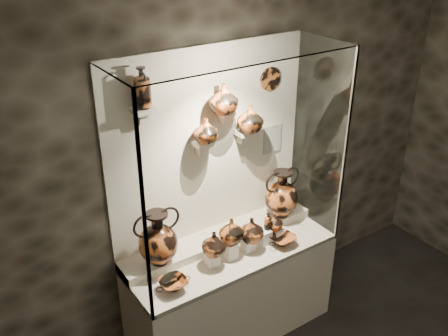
# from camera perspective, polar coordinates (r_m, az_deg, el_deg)

# --- Properties ---
(wall_back) EXTENTS (5.00, 0.02, 3.20)m
(wall_back) POSITION_cam_1_polar(r_m,az_deg,el_deg) (3.82, -1.76, 2.23)
(wall_back) COLOR #2A241A
(wall_back) RESTS_ON ground
(plinth) EXTENTS (1.70, 0.60, 0.80)m
(plinth) POSITION_cam_1_polar(r_m,az_deg,el_deg) (4.25, 0.87, -14.20)
(plinth) COLOR beige
(plinth) RESTS_ON floor
(front_tier) EXTENTS (1.68, 0.58, 0.03)m
(front_tier) POSITION_cam_1_polar(r_m,az_deg,el_deg) (3.99, 0.91, -9.70)
(front_tier) COLOR beige
(front_tier) RESTS_ON plinth
(rear_tier) EXTENTS (1.70, 0.25, 0.10)m
(rear_tier) POSITION_cam_1_polar(r_m,az_deg,el_deg) (4.08, -0.51, -8.09)
(rear_tier) COLOR beige
(rear_tier) RESTS_ON plinth
(back_panel) EXTENTS (1.70, 0.03, 1.60)m
(back_panel) POSITION_cam_1_polar(r_m,az_deg,el_deg) (3.81, -1.72, 2.20)
(back_panel) COLOR beige
(back_panel) RESTS_ON plinth
(glass_front) EXTENTS (1.70, 0.01, 1.60)m
(glass_front) POSITION_cam_1_polar(r_m,az_deg,el_deg) (3.36, 3.89, -1.40)
(glass_front) COLOR white
(glass_front) RESTS_ON plinth
(glass_left) EXTENTS (0.01, 0.60, 1.60)m
(glass_left) POSITION_cam_1_polar(r_m,az_deg,el_deg) (3.22, -11.46, -3.30)
(glass_left) COLOR white
(glass_left) RESTS_ON plinth
(glass_right) EXTENTS (0.01, 0.60, 1.60)m
(glass_right) POSITION_cam_1_polar(r_m,az_deg,el_deg) (4.08, 10.81, 3.41)
(glass_right) COLOR white
(glass_right) RESTS_ON plinth
(glass_top) EXTENTS (1.70, 0.60, 0.01)m
(glass_top) POSITION_cam_1_polar(r_m,az_deg,el_deg) (3.30, 1.11, 12.94)
(glass_top) COLOR white
(glass_top) RESTS_ON back_panel
(frame_post_left) EXTENTS (0.02, 0.02, 1.60)m
(frame_post_left) POSITION_cam_1_polar(r_m,az_deg,el_deg) (2.99, -9.11, -5.61)
(frame_post_left) COLOR gray
(frame_post_left) RESTS_ON plinth
(frame_post_right) EXTENTS (0.02, 0.02, 1.60)m
(frame_post_right) POSITION_cam_1_polar(r_m,az_deg,el_deg) (3.89, 13.69, 1.95)
(frame_post_right) COLOR gray
(frame_post_right) RESTS_ON plinth
(pedestal_a) EXTENTS (0.09, 0.09, 0.10)m
(pedestal_a) POSITION_cam_1_polar(r_m,az_deg,el_deg) (3.82, -1.41, -10.38)
(pedestal_a) COLOR silver
(pedestal_a) RESTS_ON front_tier
(pedestal_b) EXTENTS (0.09, 0.09, 0.13)m
(pedestal_b) POSITION_cam_1_polar(r_m,az_deg,el_deg) (3.88, 0.73, -9.36)
(pedestal_b) COLOR silver
(pedestal_b) RESTS_ON front_tier
(pedestal_c) EXTENTS (0.09, 0.09, 0.09)m
(pedestal_c) POSITION_cam_1_polar(r_m,az_deg,el_deg) (3.98, 2.77, -8.77)
(pedestal_c) COLOR silver
(pedestal_c) RESTS_ON front_tier
(pedestal_d) EXTENTS (0.09, 0.09, 0.12)m
(pedestal_d) POSITION_cam_1_polar(r_m,az_deg,el_deg) (4.05, 4.61, -7.84)
(pedestal_d) COLOR silver
(pedestal_d) RESTS_ON front_tier
(pedestal_e) EXTENTS (0.09, 0.09, 0.08)m
(pedestal_e) POSITION_cam_1_polar(r_m,az_deg,el_deg) (4.14, 6.14, -7.43)
(pedestal_e) COLOR silver
(pedestal_e) RESTS_ON front_tier
(bracket_ul) EXTENTS (0.14, 0.12, 0.04)m
(bracket_ul) POSITION_cam_1_polar(r_m,az_deg,el_deg) (3.34, -9.16, 6.55)
(bracket_ul) COLOR beige
(bracket_ul) RESTS_ON back_panel
(bracket_ca) EXTENTS (0.14, 0.12, 0.04)m
(bracket_ca) POSITION_cam_1_polar(r_m,az_deg,el_deg) (3.66, -2.43, 2.85)
(bracket_ca) COLOR beige
(bracket_ca) RESTS_ON back_panel
(bracket_cb) EXTENTS (0.10, 0.12, 0.04)m
(bracket_cb) POSITION_cam_1_polar(r_m,az_deg,el_deg) (3.69, 0.17, 6.40)
(bracket_cb) COLOR beige
(bracket_cb) RESTS_ON back_panel
(bracket_cc) EXTENTS (0.14, 0.12, 0.04)m
(bracket_cc) POSITION_cam_1_polar(r_m,az_deg,el_deg) (3.86, 2.38, 4.14)
(bracket_cc) COLOR beige
(bracket_cc) RESTS_ON back_panel
(amphora_left) EXTENTS (0.44, 0.44, 0.43)m
(amphora_left) POSITION_cam_1_polar(r_m,az_deg,el_deg) (3.66, -7.55, -7.92)
(amphora_left) COLOR #B95723
(amphora_left) RESTS_ON rear_tier
(amphora_right) EXTENTS (0.37, 0.37, 0.42)m
(amphora_right) POSITION_cam_1_polar(r_m,az_deg,el_deg) (4.21, 6.59, -2.91)
(amphora_right) COLOR #B95723
(amphora_right) RESTS_ON rear_tier
(jug_a) EXTENTS (0.23, 0.23, 0.20)m
(jug_a) POSITION_cam_1_polar(r_m,az_deg,el_deg) (3.72, -1.16, -8.63)
(jug_a) COLOR #B95723
(jug_a) RESTS_ON pedestal_a
(jug_b) EXTENTS (0.20, 0.20, 0.20)m
(jug_b) POSITION_cam_1_polar(r_m,az_deg,el_deg) (3.80, 0.83, -7.16)
(jug_b) COLOR #B24F1F
(jug_b) RESTS_ON pedestal_b
(jug_c) EXTENTS (0.26, 0.26, 0.20)m
(jug_c) POSITION_cam_1_polar(r_m,az_deg,el_deg) (3.89, 3.14, -7.05)
(jug_c) COLOR #B95723
(jug_c) RESTS_ON pedestal_c
(jug_e) EXTENTS (0.15, 0.15, 0.14)m
(jug_e) POSITION_cam_1_polar(r_m,az_deg,el_deg) (4.07, 5.80, -6.18)
(jug_e) COLOR #B95723
(jug_e) RESTS_ON pedestal_e
(lekythos_small) EXTENTS (0.08, 0.08, 0.16)m
(lekythos_small) POSITION_cam_1_polar(r_m,az_deg,el_deg) (3.99, 5.01, -5.96)
(lekythos_small) COLOR #B24F1F
(lekythos_small) RESTS_ON pedestal_d
(kylix_left) EXTENTS (0.30, 0.27, 0.10)m
(kylix_left) POSITION_cam_1_polar(r_m,az_deg,el_deg) (3.61, -5.83, -13.00)
(kylix_left) COLOR #B24F1F
(kylix_left) RESTS_ON front_tier
(kylix_right) EXTENTS (0.30, 0.27, 0.10)m
(kylix_right) POSITION_cam_1_polar(r_m,az_deg,el_deg) (4.05, 6.66, -8.11)
(kylix_right) COLOR #B95723
(kylix_right) RESTS_ON front_tier
(lekythos_tall) EXTENTS (0.14, 0.14, 0.30)m
(lekythos_tall) POSITION_cam_1_polar(r_m,az_deg,el_deg) (3.27, -9.36, 9.27)
(lekythos_tall) COLOR #B95723
(lekythos_tall) RESTS_ON bracket_ul
(ovoid_vase_a) EXTENTS (0.19, 0.19, 0.19)m
(ovoid_vase_a) POSITION_cam_1_polar(r_m,az_deg,el_deg) (3.59, -2.08, 4.28)
(ovoid_vase_a) COLOR #B24F1F
(ovoid_vase_a) RESTS_ON bracket_ca
(ovoid_vase_b) EXTENTS (0.22, 0.22, 0.22)m
(ovoid_vase_b) POSITION_cam_1_polar(r_m,az_deg,el_deg) (3.57, -0.06, 7.90)
(ovoid_vase_b) COLOR #B24F1F
(ovoid_vase_b) RESTS_ON bracket_cb
(ovoid_vase_c) EXTENTS (0.25, 0.25, 0.21)m
(ovoid_vase_c) POSITION_cam_1_polar(r_m,az_deg,el_deg) (3.78, 2.99, 5.65)
(ovoid_vase_c) COLOR #B24F1F
(ovoid_vase_c) RESTS_ON bracket_cc
(wall_plate) EXTENTS (0.19, 0.02, 0.19)m
(wall_plate) POSITION_cam_1_polar(r_m,az_deg,el_deg) (3.93, 5.29, 10.11)
(wall_plate) COLOR #9A4D1E
(wall_plate) RESTS_ON back_panel
(info_placard) EXTENTS (0.18, 0.01, 0.24)m
(info_placard) POSITION_cam_1_polar(r_m,az_deg,el_deg) (4.15, 5.52, 3.34)
(info_placard) COLOR beige
(info_placard) RESTS_ON back_panel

